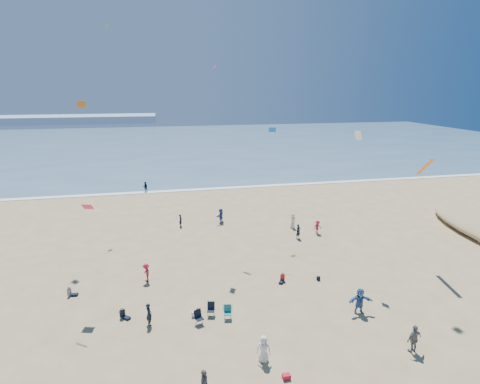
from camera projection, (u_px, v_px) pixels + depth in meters
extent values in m
cube|color=#476B84|center=(171.00, 144.00, 105.63)|extent=(220.00, 100.00, 0.06)
cube|color=white|center=(180.00, 191.00, 58.51)|extent=(220.00, 1.20, 0.08)
cube|color=#7A8EA8|center=(27.00, 120.00, 164.21)|extent=(110.00, 20.00, 3.20)
imported|color=white|center=(264.00, 349.00, 21.97)|extent=(0.96, 0.77, 1.70)
imported|color=#B61A30|center=(146.00, 273.00, 31.09)|extent=(0.85, 1.15, 1.59)
imported|color=black|center=(298.00, 232.00, 39.87)|extent=(0.70, 0.61, 1.62)
imported|color=black|center=(181.00, 220.00, 43.41)|extent=(0.46, 0.60, 1.46)
imported|color=black|center=(149.00, 314.00, 25.39)|extent=(0.61, 0.70, 1.62)
imported|color=slate|center=(204.00, 384.00, 19.31)|extent=(0.64, 1.11, 1.77)
imported|color=slate|center=(414.00, 339.00, 22.73)|extent=(1.16, 0.67, 1.85)
imported|color=silver|center=(293.00, 221.00, 42.95)|extent=(0.71, 0.95, 1.75)
imported|color=#39609D|center=(360.00, 301.00, 26.70)|extent=(1.81, 0.69, 1.92)
imported|color=#364796|center=(221.00, 216.00, 44.59)|extent=(1.34, 1.65, 1.76)
imported|color=black|center=(145.00, 187.00, 57.75)|extent=(0.89, 0.76, 1.59)
imported|color=#B4193A|center=(317.00, 227.00, 41.29)|extent=(1.03, 0.67, 1.51)
cube|color=white|center=(194.00, 314.00, 26.43)|extent=(0.35, 0.20, 0.40)
cube|color=black|center=(199.00, 311.00, 26.77)|extent=(0.30, 0.22, 0.38)
cube|color=red|center=(286.00, 377.00, 20.80)|extent=(0.45, 0.30, 0.30)
cube|color=black|center=(318.00, 278.00, 31.43)|extent=(0.28, 0.18, 0.34)
cube|color=#27A961|center=(106.00, 26.00, 42.37)|extent=(0.43, 0.43, 0.39)
cube|color=purple|center=(214.00, 67.00, 33.86)|extent=(0.63, 0.87, 0.33)
cube|color=#D81E4F|center=(88.00, 207.00, 26.75)|extent=(0.84, 0.62, 0.47)
cube|color=white|center=(358.00, 135.00, 30.57)|extent=(0.53, 0.64, 0.69)
cube|color=orange|center=(81.00, 104.00, 26.91)|extent=(0.78, 0.60, 0.45)
cube|color=#2386E0|center=(272.00, 130.00, 35.09)|extent=(0.68, 0.50, 0.41)
cube|color=orange|center=(425.00, 167.00, 32.60)|extent=(0.35, 2.64, 1.87)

